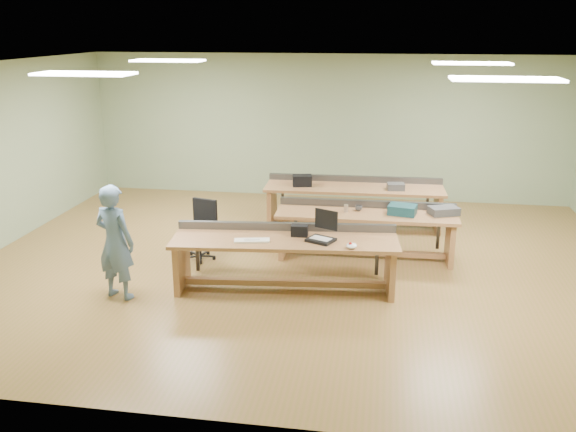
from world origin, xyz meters
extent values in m
plane|color=brown|center=(0.00, 0.00, 0.00)|extent=(10.00, 10.00, 0.00)
plane|color=silver|center=(0.00, 0.00, 3.00)|extent=(10.00, 10.00, 0.00)
cube|color=gray|center=(0.00, 4.00, 1.50)|extent=(10.00, 0.04, 3.00)
cube|color=gray|center=(0.00, -4.00, 1.50)|extent=(10.00, 0.04, 3.00)
cube|color=white|center=(-2.50, -1.50, 2.97)|extent=(1.20, 0.50, 0.03)
cube|color=white|center=(-2.50, 1.50, 2.97)|extent=(1.20, 0.50, 0.03)
cube|color=white|center=(2.50, -1.50, 2.97)|extent=(1.20, 0.50, 0.03)
cube|color=white|center=(2.50, 1.50, 2.97)|extent=(1.20, 0.50, 0.03)
cube|color=#AE7B49|center=(-0.08, -0.95, 0.72)|extent=(3.17, 1.13, 0.05)
cube|color=#AE7B49|center=(-1.53, -1.10, 0.35)|extent=(0.15, 0.73, 0.70)
cube|color=#AE7B49|center=(1.36, -0.81, 0.35)|extent=(0.15, 0.73, 0.70)
cube|color=#AE7B49|center=(-0.08, -0.95, 0.10)|extent=(2.80, 0.37, 0.08)
cube|color=#484A4F|center=(-0.12, -0.58, 0.81)|extent=(3.09, 0.38, 0.11)
cube|color=#AE7B49|center=(0.98, 0.44, 0.72)|extent=(2.82, 0.79, 0.05)
cube|color=#AE7B49|center=(-0.33, 0.42, 0.35)|extent=(0.09, 0.65, 0.70)
cube|color=#AE7B49|center=(2.28, 0.46, 0.35)|extent=(0.09, 0.65, 0.70)
cube|color=#AE7B49|center=(0.98, 0.44, 0.10)|extent=(2.51, 0.14, 0.08)
cube|color=#484A4F|center=(0.97, 0.77, 0.81)|extent=(2.81, 0.12, 0.11)
cube|color=#AE7B49|center=(0.70, 2.02, 0.72)|extent=(3.24, 0.96, 0.05)
cube|color=#AE7B49|center=(-0.81, 1.97, 0.35)|extent=(0.11, 0.76, 0.70)
cube|color=#AE7B49|center=(2.21, 2.07, 0.35)|extent=(0.11, 0.76, 0.70)
cube|color=#AE7B49|center=(0.70, 2.02, 0.10)|extent=(2.92, 0.20, 0.08)
cube|color=#484A4F|center=(0.69, 2.41, 0.81)|extent=(3.22, 0.19, 0.11)
imported|color=slate|center=(-2.27, -1.55, 0.79)|extent=(0.66, 0.52, 1.58)
cube|color=black|center=(0.41, -0.97, 0.77)|extent=(0.43, 0.40, 0.04)
cube|color=black|center=(0.47, -0.85, 1.02)|extent=(0.32, 0.16, 0.27)
cube|color=white|center=(-0.50, -1.13, 0.76)|extent=(0.50, 0.25, 0.03)
ellipsoid|color=white|center=(0.84, -1.18, 0.78)|extent=(0.14, 0.17, 0.07)
cube|color=black|center=(0.10, -0.80, 0.83)|extent=(0.24, 0.16, 0.16)
cylinder|color=black|center=(-1.61, -0.01, 0.23)|extent=(0.06, 0.06, 0.46)
cube|color=black|center=(-1.61, -0.01, 0.48)|extent=(0.54, 0.54, 0.06)
cube|color=black|center=(-1.55, 0.19, 0.73)|extent=(0.42, 0.16, 0.40)
cylinder|color=black|center=(-1.61, -0.01, 0.03)|extent=(0.62, 0.62, 0.06)
cube|color=#133940|center=(1.53, 0.46, 0.82)|extent=(0.47, 0.39, 0.15)
cube|color=#393A3C|center=(2.16, 0.55, 0.81)|extent=(0.51, 0.42, 0.12)
imported|color=#393A3C|center=(0.85, 0.54, 0.79)|extent=(0.14, 0.14, 0.09)
cylinder|color=#B6B6BA|center=(0.66, 0.44, 0.81)|extent=(0.08, 0.08, 0.12)
cube|color=black|center=(-0.24, 1.96, 0.85)|extent=(0.38, 0.30, 0.20)
cube|color=#393A3C|center=(1.44, 1.93, 0.81)|extent=(0.32, 0.25, 0.12)
camera|label=1|loc=(1.20, -8.70, 3.54)|focal=38.00mm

